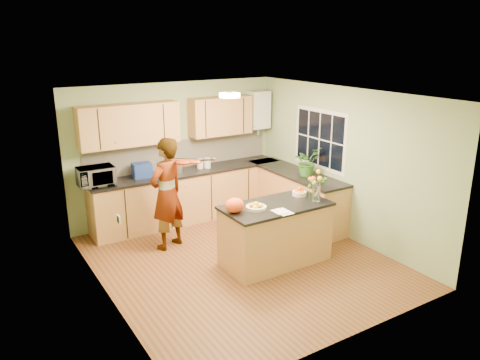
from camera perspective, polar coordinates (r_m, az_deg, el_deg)
floor at (r=7.20m, az=0.09°, el=-9.81°), size 4.50×4.50×0.00m
ceiling at (r=6.47m, az=0.10°, el=10.37°), size 4.00×4.50×0.02m
wall_back at (r=8.65m, az=-7.82°, el=3.49°), size 4.00×0.02×2.50m
wall_front at (r=5.08m, az=13.74°, el=-6.65°), size 4.00×0.02×2.50m
wall_left at (r=5.97m, az=-16.44°, el=-3.25°), size 0.02×4.50×2.50m
wall_right at (r=7.93m, az=12.46°, el=2.01°), size 0.02×4.50×2.50m
back_counter at (r=8.65m, az=-6.19°, el=-1.84°), size 3.64×0.62×0.94m
right_counter at (r=8.57m, az=6.75°, el=-2.03°), size 0.62×2.24×0.94m
splashback at (r=8.69m, az=-7.17°, el=3.24°), size 3.60×0.02×0.52m
upper_cabinets at (r=8.31m, az=-8.61°, el=7.13°), size 3.20×0.34×0.70m
boiler at (r=9.21m, az=2.22°, el=8.55°), size 0.40×0.30×0.86m
window_right at (r=8.28m, az=9.68°, el=4.93°), size 0.01×1.30×1.05m
light_switch at (r=5.42m, az=-14.57°, el=-4.63°), size 0.02×0.09×0.09m
ceiling_lamp at (r=6.73m, az=-1.27°, el=10.29°), size 0.30×0.30×0.07m
peninsula_island at (r=7.00m, az=4.34°, el=-6.51°), size 1.60×0.82×0.91m
fruit_dish at (r=6.63m, az=1.98°, el=-3.21°), size 0.29×0.29×0.10m
orange_bowl at (r=7.25m, az=7.25°, el=-1.46°), size 0.22×0.22×0.13m
flower_vase at (r=6.95m, az=9.36°, el=0.17°), size 0.28×0.28×0.52m
orange_bag at (r=6.48m, az=-0.67°, el=-3.10°), size 0.31×0.27×0.21m
papers at (r=6.55m, az=5.27°, el=-3.87°), size 0.20×0.27×0.01m
violinist at (r=7.41m, az=-8.88°, el=-1.69°), size 0.77×0.65×1.80m
violin at (r=7.14m, az=-6.90°, el=2.20°), size 0.68×0.59×0.17m
microwave at (r=7.89m, az=-17.15°, el=0.42°), size 0.57×0.39×0.31m
blue_box at (r=8.19m, az=-11.86°, el=1.17°), size 0.33×0.25×0.25m
kettle at (r=8.39m, az=-7.49°, el=1.66°), size 0.14×0.14×0.27m
jar_cream at (r=8.61m, az=-4.89°, el=2.01°), size 0.14×0.14×0.18m
jar_white at (r=8.63m, az=-4.01°, el=2.09°), size 0.15×0.15×0.19m
potted_plant at (r=8.15m, az=8.16°, el=2.23°), size 0.52×0.48×0.51m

